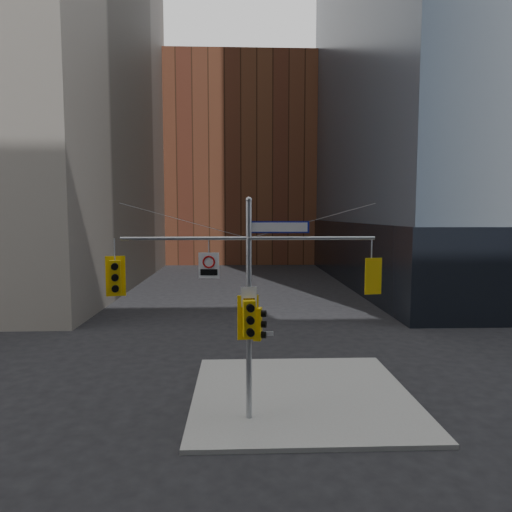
{
  "coord_description": "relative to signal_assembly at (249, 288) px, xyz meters",
  "views": [
    {
      "loc": [
        -0.32,
        -12.31,
        6.76
      ],
      "look_at": [
        0.23,
        2.0,
        5.44
      ],
      "focal_mm": 32.0,
      "sensor_mm": 36.0,
      "label": 1
    }
  ],
  "objects": [
    {
      "name": "regulatory_sign_pole",
      "position": [
        0.0,
        -0.12,
        -0.28
      ],
      "size": [
        0.49,
        0.07,
        0.64
      ],
      "rotation": [
        0.0,
        0.0,
        0.08
      ],
      "color": "silver",
      "rests_on": "ground"
    },
    {
      "name": "street_blade_ns",
      "position": [
        0.0,
        0.46,
        -1.56
      ],
      "size": [
        0.12,
        0.68,
        0.14
      ],
      "rotation": [
        0.0,
        0.0,
        0.14
      ],
      "color": "#145926",
      "rests_on": "ground"
    },
    {
      "name": "traffic_light_east_arm",
      "position": [
        3.91,
        0.0,
        0.38
      ],
      "size": [
        0.55,
        0.48,
        1.16
      ],
      "rotation": [
        0.0,
        0.0,
        3.29
      ],
      "color": "yellow",
      "rests_on": "ground"
    },
    {
      "name": "street_blade_ew",
      "position": [
        0.45,
        0.01,
        -1.48
      ],
      "size": [
        0.67,
        0.04,
        0.13
      ],
      "rotation": [
        0.0,
        0.0,
        -0.03
      ],
      "color": "silver",
      "rests_on": "ground"
    },
    {
      "name": "sidewalk_corner",
      "position": [
        2.0,
        2.01,
        -4.34
      ],
      "size": [
        8.0,
        8.0,
        0.15
      ],
      "primitive_type": "cube",
      "color": "gray",
      "rests_on": "ground"
    },
    {
      "name": "traffic_light_west_arm",
      "position": [
        -4.19,
        0.01,
        0.38
      ],
      "size": [
        0.61,
        0.55,
        1.28
      ],
      "rotation": [
        0.0,
        0.0,
        0.21
      ],
      "color": "yellow",
      "rests_on": "ground"
    },
    {
      "name": "traffic_light_pole_front",
      "position": [
        -0.0,
        -0.27,
        -0.93
      ],
      "size": [
        0.68,
        0.59,
        1.43
      ],
      "rotation": [
        0.0,
        0.0,
        0.16
      ],
      "color": "yellow",
      "rests_on": "ground"
    },
    {
      "name": "ground",
      "position": [
        0.0,
        -1.99,
        -4.42
      ],
      "size": [
        160.0,
        160.0,
        0.0
      ],
      "primitive_type": "plane",
      "color": "black",
      "rests_on": "ground"
    },
    {
      "name": "street_sign_blade",
      "position": [
        0.94,
        0.0,
        1.93
      ],
      "size": [
        1.93,
        0.08,
        0.38
      ],
      "rotation": [
        0.0,
        0.0,
        -0.02
      ],
      "color": "#0F1A8F",
      "rests_on": "ground"
    },
    {
      "name": "regulatory_sign_arm",
      "position": [
        -1.26,
        -0.02,
        0.76
      ],
      "size": [
        0.65,
        0.12,
        0.81
      ],
      "rotation": [
        0.0,
        0.0,
        -0.1
      ],
      "color": "silver",
      "rests_on": "ground"
    },
    {
      "name": "signal_assembly",
      "position": [
        0.0,
        0.0,
        0.0
      ],
      "size": [
        8.0,
        0.8,
        7.3
      ],
      "color": "#979A9F",
      "rests_on": "ground"
    },
    {
      "name": "brick_midrise",
      "position": [
        0.0,
        56.01,
        9.58
      ],
      "size": [
        26.0,
        20.0,
        28.0
      ],
      "primitive_type": "cube",
      "color": "brown",
      "rests_on": "ground"
    },
    {
      "name": "traffic_light_pole_side",
      "position": [
        0.32,
        -0.0,
        -1.16
      ],
      "size": [
        0.45,
        0.38,
        1.04
      ],
      "rotation": [
        0.0,
        0.0,
        1.36
      ],
      "color": "yellow",
      "rests_on": "ground"
    }
  ]
}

